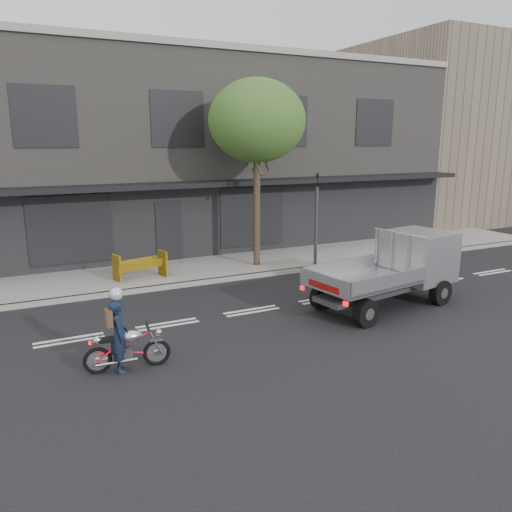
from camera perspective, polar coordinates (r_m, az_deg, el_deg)
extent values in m
plane|color=black|center=(13.97, -0.50, -6.31)|extent=(80.00, 80.00, 0.00)
cube|color=gray|center=(18.13, -6.88, -1.59)|extent=(32.00, 3.20, 0.15)
cube|color=gray|center=(16.67, -5.07, -2.85)|extent=(32.00, 0.20, 0.15)
cube|color=slate|center=(23.90, -12.43, 11.26)|extent=(26.00, 10.00, 8.00)
cube|color=brown|center=(34.58, 22.59, 12.71)|extent=(14.00, 10.00, 10.00)
cylinder|color=#382B21|center=(18.11, 0.09, 4.71)|extent=(0.24, 0.24, 4.00)
ellipsoid|color=#335620|center=(17.93, 0.09, 15.20)|extent=(3.40, 3.40, 2.89)
cylinder|color=#2D2D30|center=(18.42, 6.87, 3.18)|extent=(0.12, 0.12, 3.00)
imported|color=black|center=(18.21, 7.02, 8.62)|extent=(0.08, 0.10, 0.50)
torus|color=black|center=(10.83, -17.65, -11.33)|extent=(0.58, 0.14, 0.58)
torus|color=black|center=(10.91, -11.27, -10.76)|extent=(0.58, 0.14, 0.58)
cube|color=#2D2D30|center=(10.81, -14.72, -10.64)|extent=(0.31, 0.23, 0.24)
ellipsoid|color=silver|center=(10.69, -14.09, -8.85)|extent=(0.49, 0.32, 0.24)
cube|color=black|center=(10.67, -16.32, -9.14)|extent=(0.48, 0.25, 0.07)
cylinder|color=black|center=(10.66, -12.25, -7.85)|extent=(0.09, 0.52, 0.03)
imported|color=#121D32|center=(10.64, -15.40, -8.76)|extent=(0.42, 0.59, 1.53)
cylinder|color=black|center=(13.03, 12.45, -6.37)|extent=(0.76, 0.38, 0.73)
cylinder|color=black|center=(14.13, 7.58, -4.64)|extent=(0.76, 0.38, 0.73)
cylinder|color=black|center=(15.35, 20.32, -3.91)|extent=(0.76, 0.38, 0.73)
cylinder|color=black|center=(16.29, 15.63, -2.62)|extent=(0.76, 0.38, 0.73)
cube|color=#2D2D30|center=(14.60, 14.26, -3.67)|extent=(4.52, 1.65, 0.13)
cube|color=#BABAC0|center=(15.54, 18.04, 0.03)|extent=(1.89, 1.97, 1.44)
cube|color=black|center=(15.46, 18.14, 1.52)|extent=(1.68, 1.84, 0.53)
cube|color=#AFAFB4|center=(13.91, 12.12, -2.86)|extent=(3.15, 2.31, 0.10)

